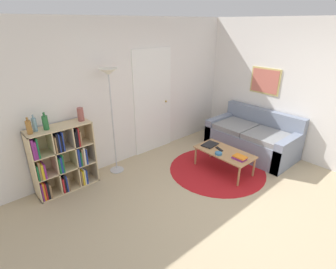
% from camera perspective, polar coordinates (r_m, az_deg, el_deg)
% --- Properties ---
extents(ground_plane, '(14.00, 14.00, 0.00)m').
position_cam_1_polar(ground_plane, '(3.99, 15.53, -16.68)').
color(ground_plane, tan).
extents(wall_back, '(7.57, 0.11, 2.60)m').
position_cam_1_polar(wall_back, '(5.00, -7.22, 9.07)').
color(wall_back, silver).
rests_on(wall_back, ground_plane).
extents(wall_right, '(0.08, 5.48, 2.60)m').
position_cam_1_polar(wall_right, '(5.84, 19.64, 10.12)').
color(wall_right, silver).
rests_on(wall_right, ground_plane).
extents(rug, '(1.73, 1.73, 0.01)m').
position_cam_1_polar(rug, '(4.95, 10.60, -7.49)').
color(rug, '#B2191E').
rests_on(rug, ground_plane).
extents(bookshelf, '(0.95, 0.34, 1.07)m').
position_cam_1_polar(bookshelf, '(4.44, -22.18, -5.09)').
color(bookshelf, beige).
rests_on(bookshelf, ground_plane).
extents(floor_lamp, '(0.30, 0.30, 1.84)m').
position_cam_1_polar(floor_lamp, '(4.36, -12.61, 10.21)').
color(floor_lamp, '#B7B7BC').
rests_on(floor_lamp, ground_plane).
extents(couch, '(0.93, 1.72, 0.85)m').
position_cam_1_polar(couch, '(5.67, 18.01, -0.80)').
color(couch, gray).
rests_on(couch, ground_plane).
extents(coffee_table, '(0.53, 1.04, 0.38)m').
position_cam_1_polar(coffee_table, '(4.80, 12.16, -4.00)').
color(coffee_table, '#AD7F51').
rests_on(coffee_table, ground_plane).
extents(laptop, '(0.33, 0.25, 0.02)m').
position_cam_1_polar(laptop, '(4.97, 9.11, -2.17)').
color(laptop, black).
rests_on(laptop, coffee_table).
extents(bowl, '(0.12, 0.12, 0.04)m').
position_cam_1_polar(bowl, '(4.65, 10.94, -4.07)').
color(bowl, teal).
rests_on(bowl, coffee_table).
extents(book_stack_on_table, '(0.16, 0.22, 0.06)m').
position_cam_1_polar(book_stack_on_table, '(4.57, 15.32, -4.88)').
color(book_stack_on_table, '#7F287A').
rests_on(book_stack_on_table, coffee_table).
extents(remote, '(0.10, 0.18, 0.02)m').
position_cam_1_polar(remote, '(4.83, 11.10, -3.13)').
color(remote, black).
rests_on(remote, coffee_table).
extents(bottle_left, '(0.07, 0.07, 0.24)m').
position_cam_1_polar(bottle_left, '(4.08, -28.04, 1.43)').
color(bottle_left, olive).
rests_on(bottle_left, bookshelf).
extents(bottle_middle, '(0.06, 0.06, 0.25)m').
position_cam_1_polar(bottle_middle, '(4.14, -27.07, 1.95)').
color(bottle_middle, '#6B93A3').
rests_on(bottle_middle, bookshelf).
extents(bottle_right, '(0.08, 0.08, 0.26)m').
position_cam_1_polar(bottle_right, '(4.14, -25.14, 2.38)').
color(bottle_right, '#236633').
rests_on(bottle_right, bookshelf).
extents(vase_on_shelf, '(0.10, 0.10, 0.21)m').
position_cam_1_polar(vase_on_shelf, '(4.31, -18.50, 4.19)').
color(vase_on_shelf, '#934C47').
rests_on(vase_on_shelf, bookshelf).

